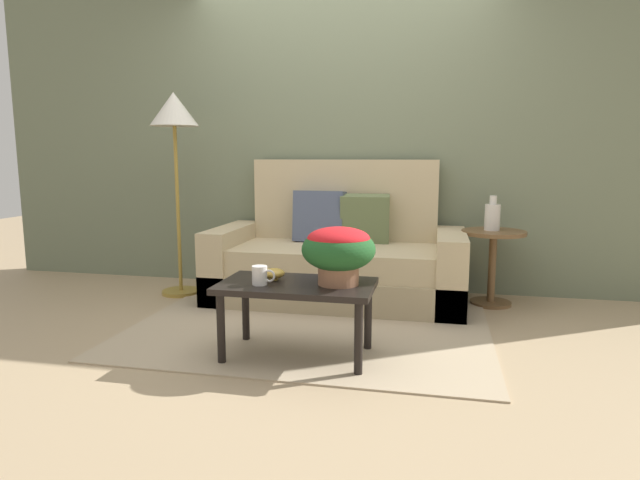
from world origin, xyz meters
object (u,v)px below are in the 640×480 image
Objects in this scene: snack_bowl at (274,273)px; table_vase at (492,216)px; couch at (338,259)px; potted_plant at (339,249)px; side_table at (493,254)px; coffee_mug at (260,275)px; coffee_table at (297,293)px; floor_lamp at (174,125)px.

table_vase reaches higher than snack_bowl.
potted_plant is at bearing -79.55° from couch.
potted_plant is at bearing -124.72° from side_table.
coffee_mug is (-0.42, -0.10, -0.14)m from potted_plant.
side_table is 4.37× the size of coffee_mug.
couch reaches higher than table_vase.
coffee_table is 3.27× the size of table_vase.
snack_bowl is at bearing -134.92° from side_table.
coffee_table is 1.81m from side_table.
side_table reaches higher than coffee_mug.
coffee_mug is at bearing -166.41° from potted_plant.
couch is at bearing 83.28° from snack_bowl.
couch is 1.33m from potted_plant.
snack_bowl reaches higher than coffee_table.
coffee_mug is 2.00m from table_vase.
coffee_mug is at bearing -48.28° from floor_lamp.
coffee_mug reaches higher than coffee_table.
snack_bowl is 1.88m from table_vase.
coffee_mug is (-0.18, -1.37, 0.16)m from couch.
table_vase is (1.34, 1.47, 0.20)m from coffee_mug.
coffee_mug is at bearing -154.90° from coffee_table.
potted_plant is at bearing -36.98° from floor_lamp.
floor_lamp is (-2.48, -0.20, 0.97)m from side_table.
table_vase reaches higher than coffee_table.
potted_plant is at bearing -124.10° from table_vase.
coffee_mug is 1.01× the size of snack_bowl.
floor_lamp reaches higher than couch.
side_table is (1.18, 0.08, 0.07)m from couch.
couch is at bearing 82.53° from coffee_mug.
floor_lamp is at bearing 135.76° from snack_bowl.
couch is 1.22m from table_vase.
side_table is at bearing 45.08° from snack_bowl.
couch is at bearing 5.17° from floor_lamp.
floor_lamp is at bearing -175.07° from table_vase.
snack_bowl is (-0.15, -1.24, 0.14)m from couch.
snack_bowl is at bearing -96.72° from couch.
potted_plant is at bearing 13.59° from coffee_mug.
coffee_mug reaches higher than snack_bowl.
couch is 1.18m from side_table.
coffee_table is at bearing -176.41° from potted_plant.
potted_plant is at bearing -4.83° from snack_bowl.
side_table reaches higher than snack_bowl.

